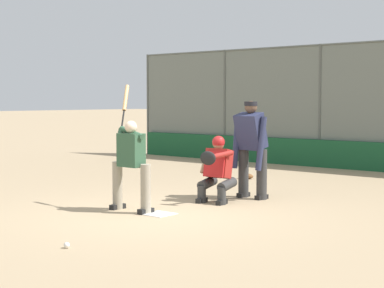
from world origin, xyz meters
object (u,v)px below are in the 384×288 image
(batter_at_plate, at_px, (131,162))
(fielding_glove_on_dirt, at_px, (246,176))
(umpire_home, at_px, (251,146))
(spare_bat_third_base_side, at_px, (211,166))
(catcher_behind_plate, at_px, (216,168))
(baseball_loose, at_px, (67,245))

(batter_at_plate, distance_m, fielding_glove_on_dirt, 4.85)
(umpire_home, relative_size, spare_bat_third_base_side, 2.14)
(catcher_behind_plate, xyz_separation_m, baseball_loose, (-0.73, 3.92, -0.57))
(fielding_glove_on_dirt, bearing_deg, catcher_behind_plate, 116.36)
(umpire_home, distance_m, baseball_loose, 4.80)
(catcher_behind_plate, height_order, fielding_glove_on_dirt, catcher_behind_plate)
(batter_at_plate, height_order, fielding_glove_on_dirt, batter_at_plate)
(spare_bat_third_base_side, xyz_separation_m, baseball_loose, (-4.37, 8.40, 0.00))
(batter_at_plate, xyz_separation_m, fielding_glove_on_dirt, (1.02, -4.68, -0.74))
(spare_bat_third_base_side, relative_size, fielding_glove_on_dirt, 2.46)
(batter_at_plate, xyz_separation_m, spare_bat_third_base_side, (3.13, -6.07, -0.76))
(batter_at_plate, relative_size, baseball_loose, 27.79)
(batter_at_plate, bearing_deg, catcher_behind_plate, -107.03)
(umpire_home, height_order, fielding_glove_on_dirt, umpire_home)
(catcher_behind_plate, relative_size, umpire_home, 0.66)
(batter_at_plate, relative_size, fielding_glove_on_dirt, 6.10)
(batter_at_plate, xyz_separation_m, catcher_behind_plate, (-0.51, -1.59, -0.19))
(catcher_behind_plate, bearing_deg, spare_bat_third_base_side, -58.93)
(umpire_home, xyz_separation_m, baseball_loose, (-0.52, 4.68, -0.92))
(catcher_behind_plate, bearing_deg, fielding_glove_on_dirt, -71.65)
(catcher_behind_plate, distance_m, fielding_glove_on_dirt, 3.50)
(batter_at_plate, bearing_deg, umpire_home, -106.24)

